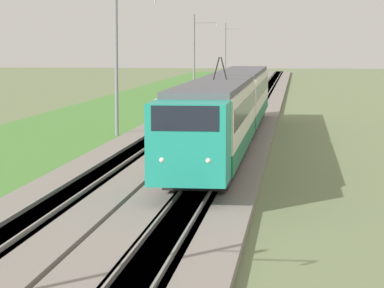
% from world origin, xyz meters
% --- Properties ---
extents(ballast_main, '(240.00, 4.40, 0.30)m').
position_xyz_m(ballast_main, '(50.00, 0.00, 0.15)').
color(ballast_main, gray).
rests_on(ballast_main, ground).
extents(ballast_adjacent, '(240.00, 4.40, 0.30)m').
position_xyz_m(ballast_adjacent, '(50.00, -4.59, 0.15)').
color(ballast_adjacent, gray).
rests_on(ballast_adjacent, ground).
extents(track_main, '(240.00, 1.57, 0.45)m').
position_xyz_m(track_main, '(50.00, 0.00, 0.16)').
color(track_main, '#4C4238').
rests_on(track_main, ground).
extents(track_adjacent, '(240.00, 1.57, 0.45)m').
position_xyz_m(track_adjacent, '(50.00, -4.59, 0.16)').
color(track_adjacent, '#4C4238').
rests_on(track_adjacent, ground).
extents(grass_verge, '(240.00, 12.54, 0.12)m').
position_xyz_m(grass_verge, '(50.00, 5.91, 0.06)').
color(grass_verge, '#4C8438').
rests_on(grass_verge, ground).
extents(passenger_train, '(39.18, 2.83, 5.11)m').
position_xyz_m(passenger_train, '(43.79, -4.59, 2.40)').
color(passenger_train, teal).
rests_on(passenger_train, ground).
extents(catenary_mast_mid, '(0.22, 2.56, 9.40)m').
position_xyz_m(catenary_mast_mid, '(48.97, 2.69, 4.85)').
color(catenary_mast_mid, slate).
rests_on(catenary_mast_mid, ground).
extents(catenary_mast_far, '(0.22, 2.56, 8.76)m').
position_xyz_m(catenary_mast_far, '(90.24, 2.69, 4.52)').
color(catenary_mast_far, slate).
rests_on(catenary_mast_far, ground).
extents(catenary_mast_distant, '(0.22, 2.56, 8.72)m').
position_xyz_m(catenary_mast_distant, '(131.51, 2.69, 4.50)').
color(catenary_mast_distant, slate).
rests_on(catenary_mast_distant, ground).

